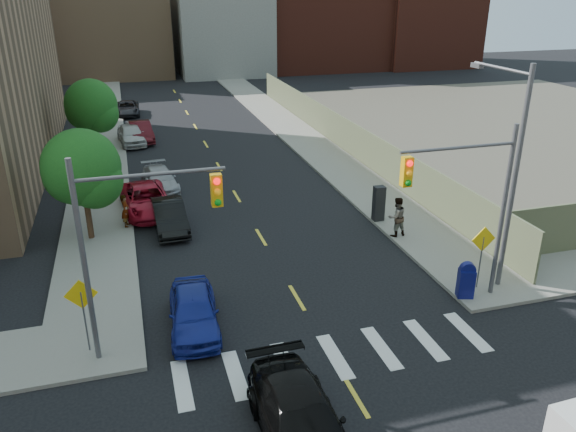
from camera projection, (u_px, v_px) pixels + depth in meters
sidewalk_nw at (103, 123)px, 49.99m from camera, size 3.50×73.00×0.15m
sidewalk_ne at (271, 112)px, 54.03m from camera, size 3.50×73.00×0.15m
fence_north at (340, 132)px, 42.10m from camera, size 0.12×44.00×2.50m
gravel_lot at (528, 126)px, 49.13m from camera, size 36.00×42.00×0.06m
bg_bldg_midwest at (112, 16)px, 74.61m from camera, size 14.00×16.00×15.00m
bg_bldg_center at (220, 35)px, 77.44m from camera, size 12.00×16.00×10.00m
bg_bldg_east at (311, 10)px, 81.70m from camera, size 18.00×18.00×16.00m
bg_bldg_fareast at (417, 2)px, 83.71m from camera, size 14.00×16.00×18.00m
signal_nw at (132, 231)px, 17.30m from camera, size 4.59×0.30×7.00m
signal_ne at (471, 193)px, 20.41m from camera, size 4.59×0.30×7.00m
streetlight_ne at (510, 163)px, 21.52m from camera, size 0.25×3.70×9.00m
warn_sign_nw at (82, 303)px, 18.24m from camera, size 1.06×0.06×2.83m
warn_sign_ne at (482, 246)px, 22.14m from camera, size 1.06×0.06×2.83m
warn_sign_midwest at (93, 176)px, 30.20m from camera, size 1.06×0.06×2.83m
tree_west_near at (82, 172)px, 26.07m from camera, size 3.66×3.64×5.52m
tree_west_far at (91, 108)px, 39.36m from camera, size 3.66×3.64×5.52m
parked_car_blue at (194, 311)px, 20.11m from camera, size 2.04×4.40×1.46m
parked_car_black at (169, 216)px, 28.32m from camera, size 1.68×4.45×1.45m
parked_car_red at (146, 199)px, 30.49m from camera, size 2.93×5.46×1.46m
parked_car_silver at (160, 179)px, 33.84m from camera, size 2.24×4.61×1.29m
parked_car_white at (131, 134)px, 43.32m from camera, size 2.29×4.74×1.56m
parked_car_maroon at (141, 132)px, 44.19m from camera, size 1.97×4.73×1.52m
parked_car_grey at (127, 108)px, 53.00m from camera, size 2.26×4.73×1.30m
black_sedan at (301, 422)px, 15.00m from camera, size 2.23×5.27×1.52m
mailbox at (466, 280)px, 21.90m from camera, size 0.73×0.63×1.50m
payphone at (379, 203)px, 28.97m from camera, size 0.55×0.45×1.85m
pedestrian_west at (125, 211)px, 28.27m from camera, size 0.50×0.68×1.69m
pedestrian_east at (397, 217)px, 27.14m from camera, size 1.04×0.86×1.98m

